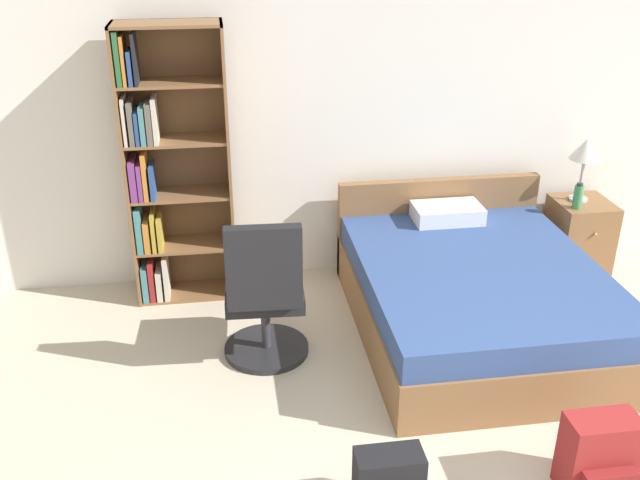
{
  "coord_description": "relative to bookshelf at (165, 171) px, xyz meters",
  "views": [
    {
      "loc": [
        -1.28,
        -1.79,
        2.64
      ],
      "look_at": [
        -0.72,
        1.98,
        0.83
      ],
      "focal_mm": 40.0,
      "sensor_mm": 36.0,
      "label": 1
    }
  ],
  "objects": [
    {
      "name": "water_bottle",
      "position": [
        3.01,
        -0.16,
        -0.31
      ],
      "size": [
        0.07,
        0.07,
        0.2
      ],
      "color": "#3F8C4C",
      "rests_on": "nightstand"
    },
    {
      "name": "backpack_red",
      "position": [
        2.11,
        -2.31,
        -0.77
      ],
      "size": [
        0.35,
        0.26,
        0.42
      ],
      "color": "maroon",
      "rests_on": "ground_plane"
    },
    {
      "name": "table_lamp",
      "position": [
        3.1,
        -0.01,
        -0.01
      ],
      "size": [
        0.24,
        0.24,
        0.49
      ],
      "color": "#B2B2B7",
      "rests_on": "nightstand"
    },
    {
      "name": "wall_back",
      "position": [
        1.65,
        0.26,
        0.33
      ],
      "size": [
        9.0,
        0.06,
        2.6
      ],
      "color": "white",
      "rests_on": "ground_plane"
    },
    {
      "name": "nightstand",
      "position": [
        3.13,
        -0.05,
        -0.68
      ],
      "size": [
        0.42,
        0.46,
        0.57
      ],
      "color": "brown",
      "rests_on": "ground_plane"
    },
    {
      "name": "bed",
      "position": [
        2.02,
        -0.77,
        -0.7
      ],
      "size": [
        1.55,
        1.94,
        0.76
      ],
      "color": "brown",
      "rests_on": "ground_plane"
    },
    {
      "name": "office_chair",
      "position": [
        0.6,
        -0.96,
        -0.52
      ],
      "size": [
        0.55,
        0.6,
        1.01
      ],
      "color": "#232326",
      "rests_on": "ground_plane"
    },
    {
      "name": "bookshelf",
      "position": [
        0.0,
        0.0,
        0.0
      ],
      "size": [
        0.71,
        0.33,
        1.96
      ],
      "color": "brown",
      "rests_on": "ground_plane"
    }
  ]
}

